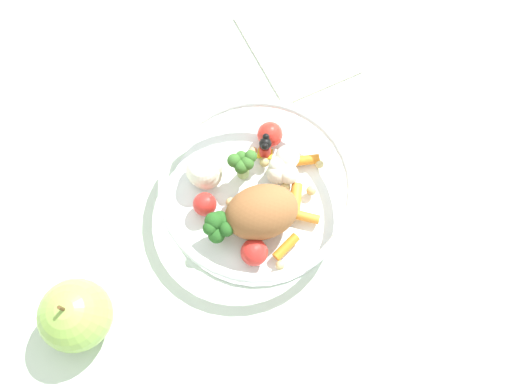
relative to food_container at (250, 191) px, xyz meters
name	(u,v)px	position (x,y,z in m)	size (l,w,h in m)	color
ground_plane	(264,204)	(0.02, 0.01, -0.03)	(2.40, 2.40, 0.00)	silver
food_container	(250,191)	(0.00, 0.00, 0.00)	(0.22, 0.22, 0.07)	white
loose_apple	(76,315)	(-0.06, -0.22, 0.01)	(0.07, 0.07, 0.09)	#8CB74C
folded_napkin	(297,44)	(-0.08, 0.21, -0.03)	(0.15, 0.11, 0.01)	silver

